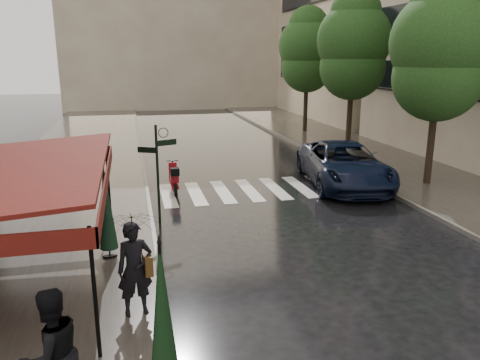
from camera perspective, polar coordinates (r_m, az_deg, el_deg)
name	(u,v)px	position (r m, az deg, el deg)	size (l,w,h in m)	color
ground	(215,258)	(12.26, -3.10, -9.52)	(120.00, 120.00, 0.00)	black
sidewalk_near	(78,164)	(23.69, -19.18, 1.81)	(6.00, 60.00, 0.12)	#38332D
sidewalk_far	(360,151)	(26.50, 14.40, 3.48)	(5.50, 60.00, 0.12)	#38332D
curb_near	(143,161)	(23.55, -11.80, 2.29)	(0.12, 60.00, 0.16)	#595651
curb_far	(312,153)	(25.34, 8.76, 3.31)	(0.12, 60.00, 0.16)	#595651
crosswalk	(262,189)	(18.40, 2.71, -1.11)	(7.85, 3.20, 0.01)	silver
signpost	(158,166)	(14.39, -10.01, 1.67)	(1.17, 0.29, 3.10)	black
haussmann_far	(357,3)	(41.55, 14.04, 20.19)	(8.00, 16.00, 18.50)	gray
backdrop_building	(175,5)	(49.51, -7.96, 20.40)	(22.00, 6.00, 20.00)	gray
tree_near	(441,49)	(19.73, 23.27, 14.44)	(3.80, 3.80, 7.99)	black
tree_mid	(354,46)	(25.69, 13.67, 15.62)	(3.80, 3.80, 8.34)	black
tree_far	(307,50)	(32.18, 8.23, 15.38)	(3.80, 3.80, 8.16)	black
pedestrian_with_umbrella	(133,232)	(9.14, -12.94, -6.20)	(1.29, 1.31, 2.58)	black
pedestrian_terrace	(52,354)	(7.36, -21.96, -19.03)	(0.93, 0.72, 1.91)	black
scooter	(174,179)	(18.01, -8.03, 0.10)	(0.46, 1.71, 1.13)	black
parked_car	(344,164)	(19.27, 12.53, 1.88)	(2.83, 6.15, 1.71)	black
parasol_front	(163,324)	(6.68, -9.38, -16.89)	(0.48, 0.48, 2.67)	black
parasol_back	(106,207)	(12.09, -16.00, -3.17)	(0.46, 0.46, 2.45)	black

